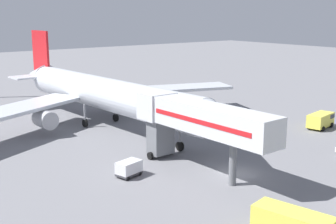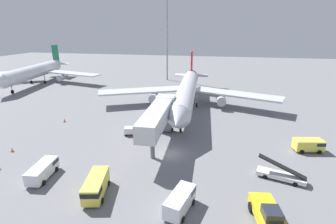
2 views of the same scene
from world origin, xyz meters
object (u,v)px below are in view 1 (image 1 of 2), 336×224
object	(u,v)px
airplane_at_gate	(102,93)
baggage_cart_near_center	(129,168)
service_van_mid_left	(321,120)
jet_bridge	(195,119)

from	to	relation	value
airplane_at_gate	baggage_cart_near_center	bearing A→B (deg)	-112.69
service_van_mid_left	baggage_cart_near_center	world-z (taller)	service_van_mid_left
airplane_at_gate	baggage_cart_near_center	distance (m)	21.19
jet_bridge	service_van_mid_left	world-z (taller)	jet_bridge
airplane_at_gate	baggage_cart_near_center	xyz separation A→B (m)	(-8.05, -19.26, -3.64)
airplane_at_gate	baggage_cart_near_center	size ratio (longest dim) A/B	18.18
airplane_at_gate	jet_bridge	bearing A→B (deg)	-94.96
airplane_at_gate	jet_bridge	distance (m)	21.82
baggage_cart_near_center	airplane_at_gate	bearing A→B (deg)	67.31
airplane_at_gate	service_van_mid_left	bearing A→B (deg)	-40.53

